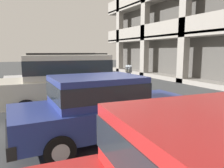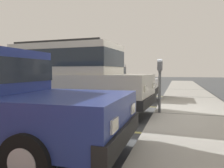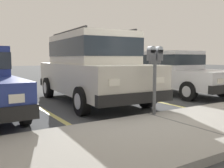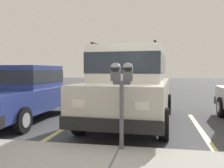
% 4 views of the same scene
% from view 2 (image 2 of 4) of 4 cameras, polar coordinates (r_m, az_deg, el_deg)
% --- Properties ---
extents(ground_plane, '(80.00, 80.00, 0.10)m').
position_cam_2_polar(ground_plane, '(6.03, 8.86, -8.82)').
color(ground_plane, '#444749').
extents(sidewalk, '(40.00, 2.20, 0.12)m').
position_cam_2_polar(sidewalk, '(5.97, 21.44, -8.06)').
color(sidewalk, '#9E9B93').
rests_on(sidewalk, ground_plane).
extents(parking_stall_lines, '(13.01, 4.80, 0.01)m').
position_cam_2_polar(parking_stall_lines, '(4.92, -10.60, -11.02)').
color(parking_stall_lines, '#DBD16B').
rests_on(parking_stall_lines, ground_plane).
extents(silver_suv, '(2.21, 4.88, 2.03)m').
position_cam_2_polar(silver_suv, '(6.53, -11.18, 2.16)').
color(silver_suv, beige).
rests_on(silver_suv, ground_plane).
extents(red_sedan, '(1.88, 4.50, 1.54)m').
position_cam_2_polar(red_sedan, '(9.66, -2.06, 1.02)').
color(red_sedan, silver).
rests_on(red_sedan, ground_plane).
extents(parking_meter_near, '(0.35, 0.12, 1.41)m').
position_cam_2_polar(parking_meter_near, '(5.90, 12.39, 2.84)').
color(parking_meter_near, '#595B60').
rests_on(parking_meter_near, sidewalk).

